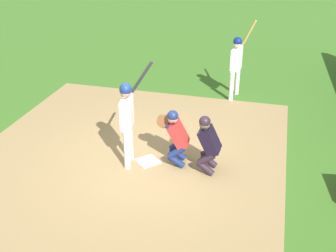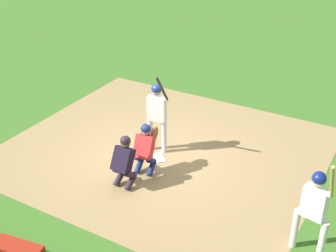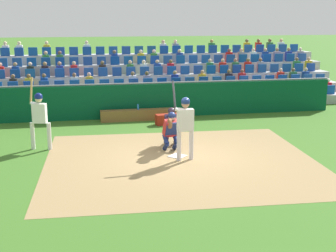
# 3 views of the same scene
# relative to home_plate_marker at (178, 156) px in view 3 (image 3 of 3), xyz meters

# --- Properties ---
(ground_plane) EXTENTS (160.00, 160.00, 0.00)m
(ground_plane) POSITION_rel_home_plate_marker_xyz_m (0.00, 0.00, -0.02)
(ground_plane) COLOR #396822
(infield_dirt_patch) EXTENTS (8.12, 7.25, 0.01)m
(infield_dirt_patch) POSITION_rel_home_plate_marker_xyz_m (0.00, 0.50, -0.01)
(infield_dirt_patch) COLOR #95794E
(infield_dirt_patch) RESTS_ON ground_plane
(home_plate_marker) EXTENTS (0.62, 0.62, 0.02)m
(home_plate_marker) POSITION_rel_home_plate_marker_xyz_m (0.00, 0.00, 0.00)
(home_plate_marker) COLOR white
(home_plate_marker) RESTS_ON infield_dirt_patch
(batter_at_plate) EXTENTS (0.59, 0.65, 2.28)m
(batter_at_plate) POSITION_rel_home_plate_marker_xyz_m (-0.13, 0.38, 1.16)
(batter_at_plate) COLOR silver
(batter_at_plate) RESTS_ON ground_plane
(catcher_crouching) EXTENTS (0.49, 0.74, 1.28)m
(catcher_crouching) POSITION_rel_home_plate_marker_xyz_m (0.09, -0.60, 0.70)
(catcher_crouching) COLOR navy
(catcher_crouching) RESTS_ON ground_plane
(home_plate_umpire) EXTENTS (0.49, 0.50, 1.28)m
(home_plate_umpire) POSITION_rel_home_plate_marker_xyz_m (-0.06, -1.30, 0.68)
(home_plate_umpire) COLOR #291C29
(home_plate_umpire) RESTS_ON ground_plane
(dugout_wall) EXTENTS (15.86, 0.24, 1.45)m
(dugout_wall) POSITION_rel_home_plate_marker_xyz_m (0.00, -5.69, 0.68)
(dugout_wall) COLOR #064727
(dugout_wall) RESTS_ON ground_plane
(dugout_bench) EXTENTS (3.09, 0.40, 0.44)m
(dugout_bench) POSITION_rel_home_plate_marker_xyz_m (0.50, -5.14, 0.20)
(dugout_bench) COLOR brown
(dugout_bench) RESTS_ON ground_plane
(water_bottle_on_bench) EXTENTS (0.07, 0.07, 0.22)m
(water_bottle_on_bench) POSITION_rel_home_plate_marker_xyz_m (0.53, -5.13, 0.54)
(water_bottle_on_bench) COLOR blue
(water_bottle_on_bench) RESTS_ON dugout_bench
(equipment_duffel_bag) EXTENTS (0.97, 0.46, 0.41)m
(equipment_duffel_bag) POSITION_rel_home_plate_marker_xyz_m (-0.50, -4.21, 0.19)
(equipment_duffel_bag) COLOR maroon
(equipment_duffel_bag) RESTS_ON ground_plane
(on_deck_batter) EXTENTS (0.67, 0.64, 2.25)m
(on_deck_batter) POSITION_rel_home_plate_marker_xyz_m (4.07, -1.58, 1.11)
(on_deck_batter) COLOR silver
(on_deck_batter) RESTS_ON ground_plane
(bleacher_stand) EXTENTS (19.88, 5.20, 2.85)m
(bleacher_stand) POSITION_rel_home_plate_marker_xyz_m (-0.01, -10.17, 0.80)
(bleacher_stand) COLOR #A0A2A1
(bleacher_stand) RESTS_ON ground_plane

